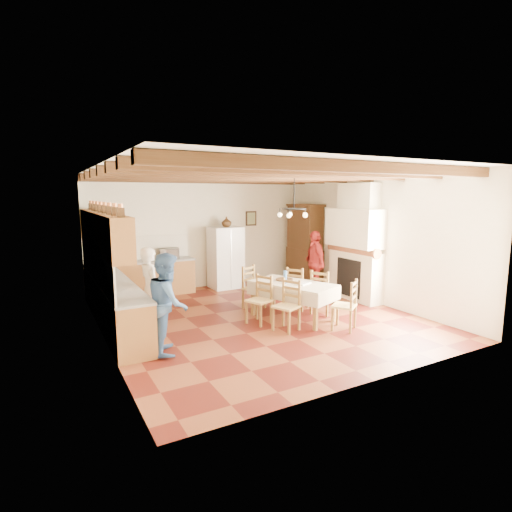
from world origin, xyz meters
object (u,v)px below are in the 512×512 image
at_px(chair_left_near, 286,306).
at_px(person_woman_red, 315,263).
at_px(dining_table, 293,287).
at_px(refrigerator, 226,257).
at_px(chair_left_far, 259,300).
at_px(hutch, 305,244).
at_px(chair_end_far, 254,287).
at_px(chair_right_near, 322,292).
at_px(person_woman_blue, 168,303).
at_px(chair_right_far, 297,288).
at_px(microwave, 169,254).
at_px(person_man, 151,290).
at_px(chair_end_near, 344,305).

distance_m(chair_left_near, person_woman_red, 2.98).
height_order(dining_table, chair_left_near, chair_left_near).
height_order(refrigerator, chair_left_near, refrigerator).
bearing_deg(person_woman_red, chair_left_near, -34.26).
bearing_deg(person_woman_red, chair_left_far, -47.09).
relative_size(hutch, chair_end_far, 2.36).
xyz_separation_m(chair_right_near, chair_end_far, (-1.08, 1.05, 0.00)).
bearing_deg(dining_table, person_woman_blue, -169.71).
height_order(refrigerator, hutch, hutch).
height_order(chair_left_near, chair_left_far, same).
bearing_deg(chair_right_near, chair_end_far, 15.75).
relative_size(hutch, chair_right_near, 2.36).
distance_m(hutch, dining_table, 3.41).
distance_m(chair_right_far, microwave, 3.51).
height_order(dining_table, microwave, microwave).
xyz_separation_m(chair_left_far, chair_right_near, (1.50, -0.09, 0.00)).
bearing_deg(chair_left_far, refrigerator, 144.77).
bearing_deg(person_woman_blue, chair_end_far, -40.70).
bearing_deg(person_woman_blue, person_man, 17.06).
distance_m(dining_table, person_woman_blue, 2.79).
xyz_separation_m(person_man, person_woman_red, (4.39, 0.84, 0.02)).
bearing_deg(chair_end_far, dining_table, -91.34).
height_order(refrigerator, dining_table, refrigerator).
xyz_separation_m(chair_left_near, person_man, (-2.22, 1.18, 0.32)).
relative_size(chair_left_near, chair_right_far, 1.00).
bearing_deg(chair_right_far, chair_end_far, 25.95).
distance_m(chair_right_near, chair_end_far, 1.51).
bearing_deg(person_woman_blue, refrigerator, -19.15).
xyz_separation_m(chair_left_near, chair_left_far, (-0.24, 0.62, 0.00)).
height_order(chair_right_far, chair_end_far, same).
distance_m(chair_left_near, chair_right_near, 1.37).
bearing_deg(chair_end_far, chair_right_near, -64.38).
bearing_deg(chair_left_near, chair_end_near, 41.67).
bearing_deg(refrigerator, person_woman_red, -47.24).
distance_m(chair_right_far, person_man, 3.24).
bearing_deg(refrigerator, person_man, -137.36).
bearing_deg(refrigerator, person_woman_blue, -127.32).
height_order(refrigerator, person_woman_blue, refrigerator).
height_order(dining_table, person_woman_red, person_woman_red).
xyz_separation_m(chair_right_near, person_woman_blue, (-3.48, -0.46, 0.33)).
bearing_deg(person_woman_red, chair_end_near, -12.54).
distance_m(chair_end_far, person_woman_blue, 2.86).
xyz_separation_m(person_woman_blue, microwave, (1.17, 3.81, 0.22)).
distance_m(dining_table, chair_end_far, 1.09).
xyz_separation_m(chair_end_far, person_man, (-2.40, -0.41, 0.32)).
xyz_separation_m(refrigerator, person_woman_red, (1.69, -1.76, -0.02)).
xyz_separation_m(hutch, chair_left_far, (-2.92, -2.55, -0.65)).
bearing_deg(hutch, refrigerator, 167.54).
distance_m(chair_right_far, person_woman_blue, 3.40).
bearing_deg(person_man, chair_right_far, -99.07).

